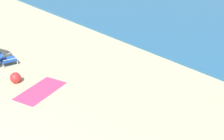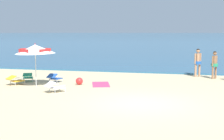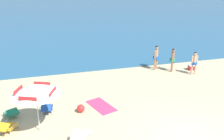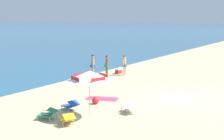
# 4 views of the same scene
# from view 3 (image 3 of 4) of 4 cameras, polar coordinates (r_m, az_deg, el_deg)

# --- Properties ---
(beach_umbrella_striped_main) EXTENTS (2.78, 2.78, 2.24)m
(beach_umbrella_striped_main) POSITION_cam_3_polar(r_m,az_deg,el_deg) (10.64, -17.24, -4.30)
(beach_umbrella_striped_main) COLOR silver
(beach_umbrella_striped_main) RESTS_ON ground
(lounge_chair_under_umbrella) EXTENTS (0.67, 0.96, 0.52)m
(lounge_chair_under_umbrella) POSITION_cam_3_polar(r_m,az_deg,el_deg) (12.67, -14.70, -8.39)
(lounge_chair_under_umbrella) COLOR #1E4799
(lounge_chair_under_umbrella) RESTS_ON ground
(lounge_chair_beside_umbrella) EXTENTS (0.90, 1.02, 0.51)m
(lounge_chair_beside_umbrella) POSITION_cam_3_polar(r_m,az_deg,el_deg) (11.73, -22.99, -11.91)
(lounge_chair_beside_umbrella) COLOR gold
(lounge_chair_beside_umbrella) RESTS_ON ground
(lounge_chair_facing_sea) EXTENTS (0.84, 1.00, 0.50)m
(lounge_chair_facing_sea) POSITION_cam_3_polar(r_m,az_deg,el_deg) (12.76, -22.10, -9.06)
(lounge_chair_facing_sea) COLOR #1E7F56
(lounge_chair_facing_sea) RESTS_ON ground
(lounge_chair_spare_folded) EXTENTS (0.93, 1.03, 0.52)m
(lounge_chair_spare_folded) POSITION_cam_3_polar(r_m,az_deg,el_deg) (10.43, -7.30, -14.58)
(lounge_chair_spare_folded) COLOR white
(lounge_chair_spare_folded) RESTS_ON ground
(person_standing_near_shore) EXTENTS (0.43, 0.43, 1.77)m
(person_standing_near_shore) POSITION_cam_3_polar(r_m,az_deg,el_deg) (18.08, 10.10, 3.21)
(person_standing_near_shore) COLOR tan
(person_standing_near_shore) RESTS_ON ground
(person_standing_beside) EXTENTS (0.48, 0.39, 1.61)m
(person_standing_beside) POSITION_cam_3_polar(r_m,az_deg,el_deg) (17.78, 18.43, 1.86)
(person_standing_beside) COLOR #D8A87F
(person_standing_beside) RESTS_ON ground
(person_wading_in) EXTENTS (0.41, 0.41, 1.67)m
(person_wading_in) POSITION_cam_3_polar(r_m,az_deg,el_deg) (17.97, 13.78, 2.63)
(person_wading_in) COLOR #8C6042
(person_wading_in) RESTS_ON ground
(cooler_box) EXTENTS (0.53, 0.40, 0.43)m
(cooler_box) POSITION_cam_3_polar(r_m,az_deg,el_deg) (18.86, 17.86, 0.61)
(cooler_box) COLOR red
(cooler_box) RESTS_ON ground
(beach_ball) EXTENTS (0.39, 0.39, 0.39)m
(beach_ball) POSITION_cam_3_polar(r_m,az_deg,el_deg) (12.47, -7.19, -8.74)
(beach_ball) COLOR red
(beach_ball) RESTS_ON ground
(beach_towel) EXTENTS (1.42, 1.99, 0.01)m
(beach_towel) POSITION_cam_3_polar(r_m,az_deg,el_deg) (13.02, -2.53, -8.22)
(beach_towel) COLOR #DB3866
(beach_towel) RESTS_ON ground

